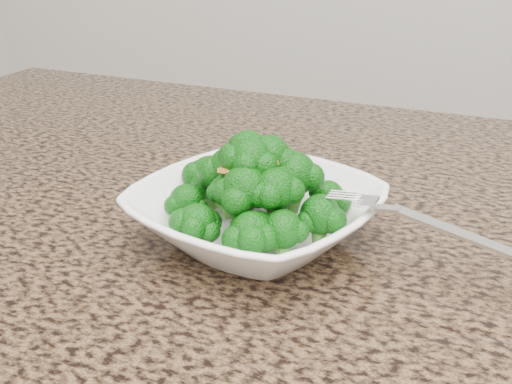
% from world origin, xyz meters
% --- Properties ---
extents(granite_counter, '(1.64, 1.04, 0.03)m').
position_xyz_m(granite_counter, '(0.00, 0.30, 0.89)').
color(granite_counter, brown).
rests_on(granite_counter, cabinet).
extents(bowl, '(0.26, 0.26, 0.05)m').
position_xyz_m(bowl, '(-0.14, 0.33, 0.93)').
color(bowl, white).
rests_on(bowl, granite_counter).
extents(broccoli_pile, '(0.19, 0.19, 0.07)m').
position_xyz_m(broccoli_pile, '(-0.14, 0.33, 0.99)').
color(broccoli_pile, '#0A5309').
rests_on(broccoli_pile, bowl).
extents(garlic_topping, '(0.11, 0.11, 0.01)m').
position_xyz_m(garlic_topping, '(-0.14, 0.33, 1.02)').
color(garlic_topping, orange).
rests_on(garlic_topping, broccoli_pile).
extents(fork, '(0.18, 0.03, 0.01)m').
position_xyz_m(fork, '(-0.02, 0.33, 0.96)').
color(fork, silver).
rests_on(fork, bowl).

